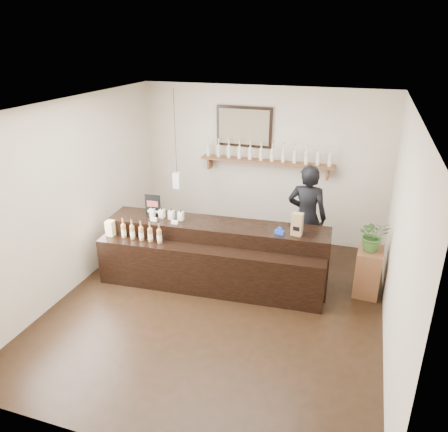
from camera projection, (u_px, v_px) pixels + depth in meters
ground at (218, 304)px, 6.29m from camera, size 5.00×5.00×0.00m
room_shell at (218, 193)px, 5.63m from camera, size 5.00×5.00×5.00m
back_wall_decor at (253, 147)px, 7.74m from camera, size 2.66×0.96×1.69m
counter at (214, 256)px, 6.70m from camera, size 3.44×1.13×1.11m
promo_sign at (153, 205)px, 6.82m from camera, size 0.25×0.04×0.35m
paper_bag at (297, 224)px, 6.16m from camera, size 0.16×0.13×0.33m
tape_dispenser at (279, 231)px, 6.23m from camera, size 0.14×0.07×0.11m
side_cabinet at (368, 272)px, 6.45m from camera, size 0.38×0.51×0.71m
potted_plant at (373, 235)px, 6.22m from camera, size 0.49×0.45×0.47m
shopkeeper at (307, 211)px, 6.98m from camera, size 0.75×0.51×1.98m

